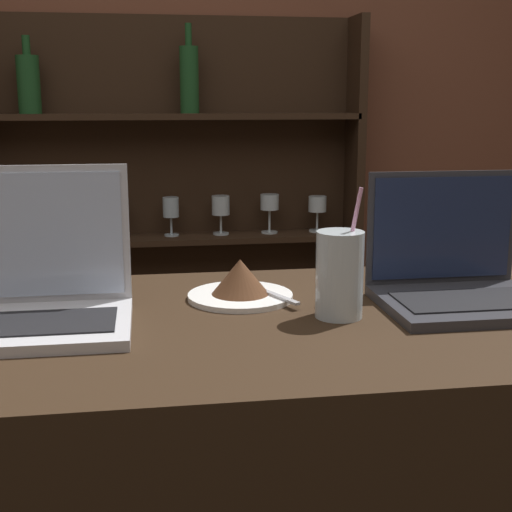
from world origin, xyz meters
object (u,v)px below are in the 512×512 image
object	(u,v)px
laptop_near	(33,291)
cake_plate	(240,283)
water_glass	(340,274)
laptop_far	(457,276)

from	to	relation	value
laptop_near	cake_plate	bearing A→B (deg)	15.69
laptop_near	water_glass	distance (m)	0.51
laptop_far	cake_plate	world-z (taller)	laptop_far
laptop_near	water_glass	xyz separation A→B (m)	(0.51, -0.04, 0.02)
cake_plate	water_glass	bearing A→B (deg)	-41.86
cake_plate	water_glass	world-z (taller)	water_glass
laptop_near	water_glass	size ratio (longest dim) A/B	1.42
laptop_near	cake_plate	size ratio (longest dim) A/B	1.60
laptop_near	laptop_far	bearing A→B (deg)	1.24
laptop_far	cake_plate	size ratio (longest dim) A/B	1.51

